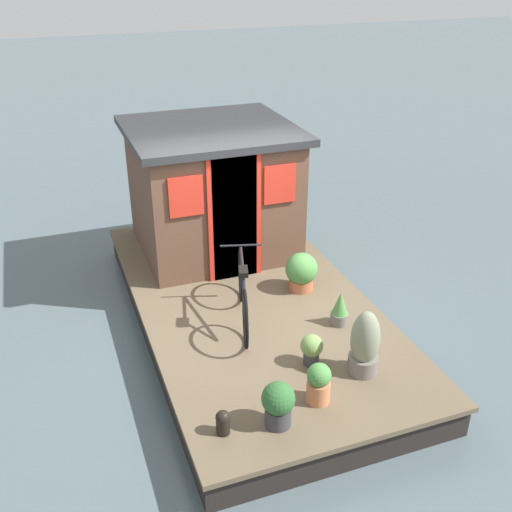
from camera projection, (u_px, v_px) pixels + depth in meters
name	position (u px, v px, depth m)	size (l,w,h in m)	color
ground_plane	(251.00, 324.00, 7.86)	(60.00, 60.00, 0.00)	#4C5B60
houseboat_deck	(251.00, 311.00, 7.77)	(5.41, 2.80, 0.41)	brown
houseboat_cabin	(213.00, 189.00, 8.58)	(2.17, 2.29, 1.81)	brown
bicycle	(243.00, 293.00, 7.06)	(1.60, 0.60, 0.80)	black
potted_plant_mint	(340.00, 309.00, 7.07)	(0.21, 0.21, 0.43)	slate
potted_plant_lavender	(319.00, 383.00, 5.84)	(0.24, 0.24, 0.44)	#C6754C
potted_plant_rosemary	(365.00, 345.00, 6.20)	(0.32, 0.32, 0.74)	slate
potted_plant_sage	(312.00, 348.00, 6.38)	(0.24, 0.24, 0.36)	#38383D
potted_plant_ivy	(301.00, 271.00, 7.76)	(0.42, 0.42, 0.51)	#B2603D
potted_plant_geranium	(278.00, 403.00, 5.54)	(0.32, 0.32, 0.47)	#38383D
mooring_bollard	(223.00, 422.00, 5.49)	(0.14, 0.14, 0.25)	black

